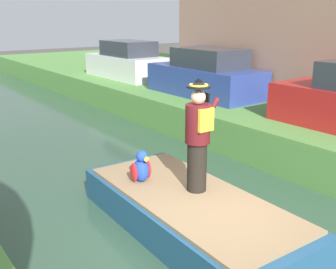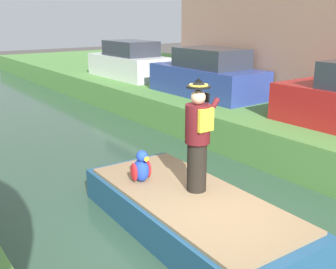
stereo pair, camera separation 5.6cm
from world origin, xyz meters
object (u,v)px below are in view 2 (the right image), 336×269
at_px(person_pirate, 198,136).
at_px(parked_car_blue, 207,76).
at_px(parrot_plush, 141,168).
at_px(boat, 190,212).
at_px(parked_car_white, 129,62).

height_order(person_pirate, parked_car_blue, person_pirate).
xyz_separation_m(parrot_plush, parked_car_blue, (5.13, 4.09, 0.69)).
bearing_deg(boat, parked_car_blue, 46.36).
distance_m(person_pirate, parrot_plush, 1.21).
relative_size(boat, parked_car_white, 1.06).
xyz_separation_m(parked_car_blue, parked_car_white, (0.00, 4.85, 0.00)).
xyz_separation_m(boat, person_pirate, (0.21, 0.09, 1.23)).
relative_size(person_pirate, parrot_plush, 3.25).
relative_size(person_pirate, parked_car_white, 0.46).
bearing_deg(parked_car_white, parked_car_blue, -90.00).
xyz_separation_m(person_pirate, parrot_plush, (-0.54, 0.85, -0.68)).
bearing_deg(parked_car_blue, boat, -133.64).
distance_m(parrot_plush, parked_car_white, 10.33).
distance_m(person_pirate, parked_car_white, 10.82).
bearing_deg(parked_car_blue, parrot_plush, -141.42).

